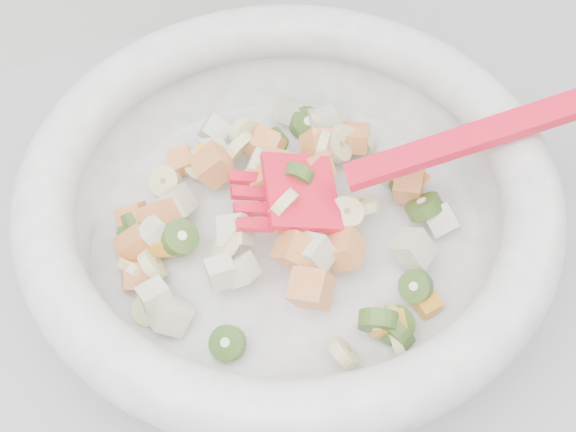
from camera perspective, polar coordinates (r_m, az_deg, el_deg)
name	(u,v)px	position (r m, az deg, el deg)	size (l,w,h in m)	color
mixing_bowl	(288,208)	(0.55, 0.02, 0.59)	(0.41, 0.36, 0.13)	white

